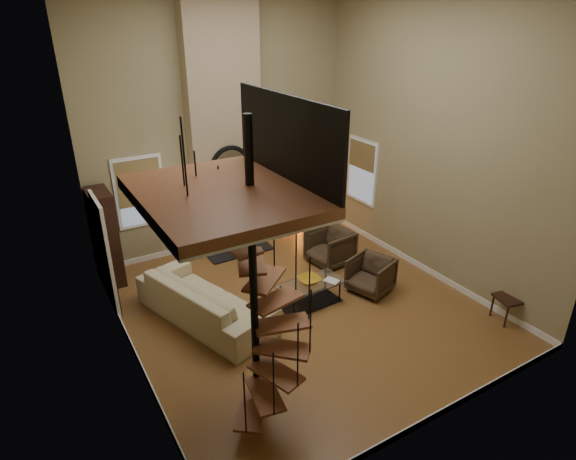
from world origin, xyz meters
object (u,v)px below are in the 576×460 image
armchair_near (333,246)px  floor_lamp (176,211)px  accent_lamp (299,223)px  side_chair (515,293)px  armchair_far (373,273)px  sofa (204,299)px  coffee_table (310,291)px  hutch (105,238)px

armchair_near → floor_lamp: bearing=-117.3°
accent_lamp → side_chair: side_chair is taller
armchair_far → accent_lamp: (0.20, 3.01, -0.10)m
sofa → accent_lamp: (3.39, 2.26, -0.15)m
armchair_near → floor_lamp: floor_lamp is taller
sofa → armchair_far: bearing=-120.9°
side_chair → sofa: bearing=149.2°
armchair_near → accent_lamp: 1.65m
floor_lamp → armchair_near: bearing=-20.6°
coffee_table → sofa: bearing=162.8°
coffee_table → armchair_far: bearing=-7.4°
coffee_table → floor_lamp: 3.09m
side_chair → accent_lamp: bearing=104.3°
armchair_far → side_chair: (1.48, -2.03, 0.17)m
armchair_far → side_chair: 2.52m
sofa → accent_lamp: size_ratio=5.76×
hutch → side_chair: bearing=-40.9°
armchair_near → accent_lamp: bearing=167.4°
armchair_near → side_chair: size_ratio=0.90×
sofa → side_chair: bearing=-138.5°
hutch → coffee_table: (2.99, -2.83, -0.67)m
hutch → coffee_table: 4.17m
sofa → side_chair: side_chair is taller
hutch → floor_lamp: bearing=-20.3°
coffee_table → accent_lamp: size_ratio=2.69×
accent_lamp → side_chair: 5.22m
armchair_far → accent_lamp: 3.02m
armchair_near → floor_lamp: (-3.03, 1.14, 1.06)m
floor_lamp → accent_lamp: floor_lamp is taller
accent_lamp → sofa: bearing=-146.3°
side_chair → floor_lamp: bearing=134.6°
coffee_table → accent_lamp: (1.53, 2.84, -0.03)m
armchair_far → coffee_table: (-1.33, 0.17, -0.07)m
armchair_far → coffee_table: 1.35m
hutch → floor_lamp: size_ratio=1.14×
hutch → armchair_near: (4.35, -1.63, -0.60)m
hutch → coffee_table: hutch is taller
sofa → coffee_table: (1.86, -0.58, -0.11)m
coffee_table → accent_lamp: 3.23m
sofa → armchair_far: 3.28m
armchair_far → floor_lamp: (-3.00, 2.51, 1.06)m
armchair_near → coffee_table: size_ratio=0.68×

